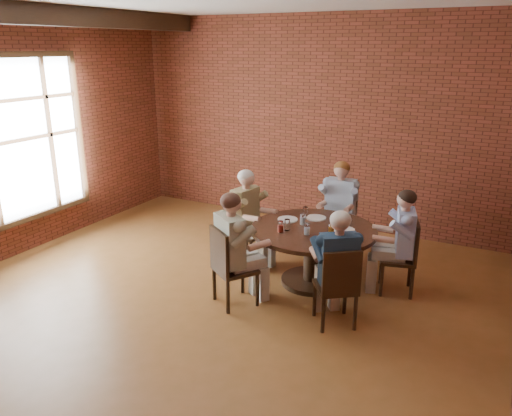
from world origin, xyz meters
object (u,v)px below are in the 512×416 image
at_px(diner_d, 235,250).
at_px(chair_e, 338,285).
at_px(diner_a, 399,242).
at_px(chair_a, 405,254).
at_px(chair_b, 340,217).
at_px(diner_c, 249,218).
at_px(diner_e, 336,268).
at_px(diner_b, 339,208).
at_px(chair_d, 228,264).
at_px(smartphone, 328,244).
at_px(chair_c, 244,227).
at_px(dining_table, 313,245).

relative_size(diner_d, chair_e, 1.47).
bearing_deg(diner_a, chair_a, 90.00).
relative_size(chair_b, diner_c, 0.71).
relative_size(chair_b, diner_e, 0.73).
distance_m(diner_c, chair_e, 1.95).
bearing_deg(diner_b, diner_c, -138.23).
distance_m(diner_c, chair_d, 1.22).
height_order(diner_a, chair_e, diner_a).
height_order(diner_b, diner_e, diner_b).
height_order(diner_a, smartphone, diner_a).
height_order(diner_a, diner_e, same).
relative_size(chair_c, smartphone, 6.19).
bearing_deg(chair_e, diner_e, -90.00).
bearing_deg(diner_c, chair_b, -32.83).
height_order(dining_table, diner_c, diner_c).
xyz_separation_m(diner_a, chair_d, (-1.65, -1.25, -0.14)).
bearing_deg(chair_e, chair_a, -147.51).
relative_size(chair_d, diner_e, 0.73).
bearing_deg(diner_a, chair_c, -103.24).
bearing_deg(diner_d, chair_c, -31.85).
bearing_deg(diner_b, chair_b, 90.00).
distance_m(diner_a, chair_c, 2.10).
bearing_deg(dining_table, diner_a, 15.26).
xyz_separation_m(diner_a, chair_b, (-1.05, 0.94, -0.14)).
distance_m(chair_c, chair_d, 1.25).
bearing_deg(diner_d, diner_c, -35.30).
distance_m(chair_a, chair_b, 1.46).
xyz_separation_m(diner_e, smartphone, (-0.23, 0.38, 0.10)).
bearing_deg(chair_c, chair_e, -111.30).
bearing_deg(chair_d, chair_c, -35.31).
relative_size(diner_d, smartphone, 9.01).
xyz_separation_m(dining_table, chair_b, (-0.05, 1.21, -0.02)).
distance_m(chair_c, diner_c, 0.18).
height_order(chair_c, chair_e, chair_c).
height_order(chair_a, diner_d, diner_d).
bearing_deg(diner_b, chair_e, -73.84).
distance_m(diner_a, chair_b, 1.42).
relative_size(chair_a, diner_b, 0.68).
bearing_deg(chair_b, diner_b, -90.00).
distance_m(diner_e, smartphone, 0.46).
bearing_deg(diner_e, smartphone, -94.71).
bearing_deg(diner_d, dining_table, -90.00).
xyz_separation_m(diner_b, diner_d, (-0.56, -2.03, 0.00)).
xyz_separation_m(chair_b, chair_c, (-1.05, -1.02, -0.01)).
xyz_separation_m(chair_c, chair_e, (1.72, -1.06, -0.01)).
height_order(diner_a, diner_b, diner_b).
relative_size(chair_a, smartphone, 6.11).
height_order(diner_e, smartphone, diner_e).
distance_m(chair_d, chair_e, 1.28).
bearing_deg(chair_c, smartphone, -102.60).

